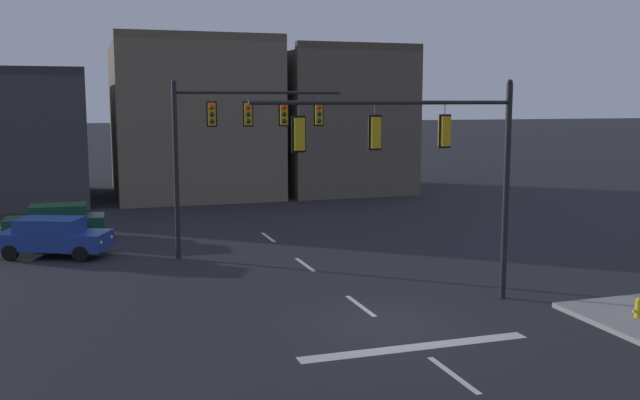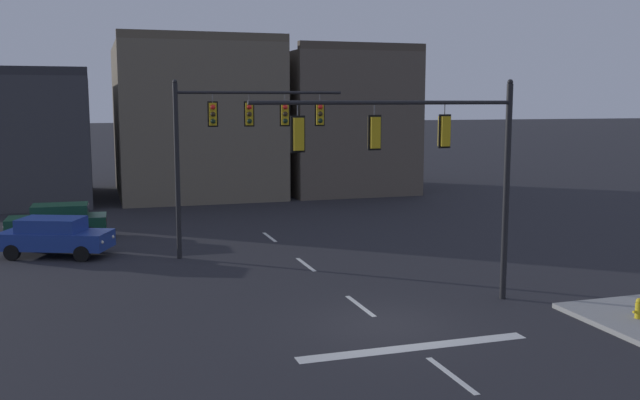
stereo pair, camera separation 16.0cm
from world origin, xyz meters
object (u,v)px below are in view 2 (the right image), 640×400
at_px(fire_hydrant, 639,312).
at_px(car_lot_nearside, 58,220).
at_px(car_lot_middle, 55,236).
at_px(signal_mast_near_side, 432,152).
at_px(signal_mast_far_side, 234,132).

bearing_deg(fire_hydrant, car_lot_nearside, 131.38).
bearing_deg(car_lot_middle, car_lot_nearside, 90.52).
relative_size(signal_mast_near_side, car_lot_nearside, 1.91).
bearing_deg(car_lot_nearside, signal_mast_far_side, -41.16).
distance_m(car_lot_nearside, car_lot_middle, 4.07).
relative_size(car_lot_nearside, fire_hydrant, 6.00).
bearing_deg(car_lot_middle, signal_mast_near_side, -45.15).
bearing_deg(signal_mast_far_side, fire_hydrant, -53.15).
xyz_separation_m(signal_mast_near_side, fire_hydrant, (5.09, -3.23, -4.51)).
relative_size(signal_mast_far_side, car_lot_middle, 1.52).
height_order(car_lot_nearside, car_lot_middle, same).
bearing_deg(signal_mast_near_side, fire_hydrant, -32.37).
height_order(signal_mast_near_side, car_lot_middle, signal_mast_near_side).
distance_m(signal_mast_near_side, signal_mast_far_side, 10.18).
bearing_deg(fire_hydrant, signal_mast_far_side, 126.85).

